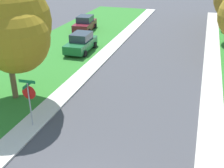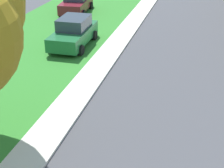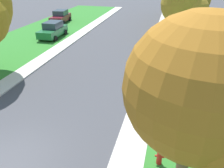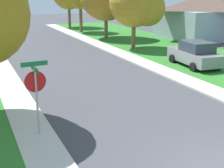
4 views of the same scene
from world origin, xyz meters
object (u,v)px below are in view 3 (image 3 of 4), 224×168
at_px(fire_hydrant, 160,157).
at_px(car_grey_behind_trees, 188,63).
at_px(car_maroon_across_road, 61,17).
at_px(tree_corner_large, 185,6).
at_px(car_green_far_down_street, 53,30).
at_px(tree_across_right, 207,96).

bearing_deg(fire_hydrant, car_grey_behind_trees, 81.76).
distance_m(car_maroon_across_road, tree_corner_large, 17.93).
bearing_deg(car_green_far_down_street, tree_across_right, -51.35).
height_order(car_grey_behind_trees, fire_hydrant, car_grey_behind_trees).
relative_size(car_grey_behind_trees, tree_corner_large, 0.72).
height_order(tree_across_right, fire_hydrant, tree_across_right).
xyz_separation_m(car_grey_behind_trees, fire_hydrant, (-1.37, -9.44, -0.44)).
distance_m(tree_corner_large, fire_hydrant, 17.14).
xyz_separation_m(car_maroon_across_road, tree_across_right, (16.54, -24.61, 3.48)).
bearing_deg(car_maroon_across_road, fire_hydrant, -55.70).
bearing_deg(fire_hydrant, car_maroon_across_road, 124.30).
relative_size(car_maroon_across_road, car_green_far_down_street, 1.03).
height_order(tree_corner_large, tree_across_right, tree_across_right).
xyz_separation_m(car_maroon_across_road, tree_corner_large, (16.57, -6.17, 3.00)).
distance_m(tree_corner_large, tree_across_right, 18.44).
relative_size(car_grey_behind_trees, fire_hydrant, 5.36).
bearing_deg(car_grey_behind_trees, tree_corner_large, 93.52).
xyz_separation_m(car_maroon_across_road, car_grey_behind_trees, (17.02, -13.50, 0.00)).
height_order(car_green_far_down_street, fire_hydrant, car_green_far_down_street).
relative_size(car_green_far_down_street, tree_corner_large, 0.71).
height_order(car_maroon_across_road, fire_hydrant, car_maroon_across_road).
bearing_deg(tree_across_right, tree_corner_large, 89.91).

